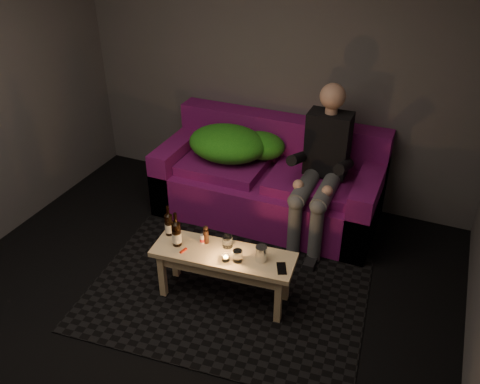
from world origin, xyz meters
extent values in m
plane|color=black|center=(0.00, 0.00, 0.00)|extent=(4.50, 4.50, 0.00)
plane|color=#524F52|center=(0.00, 2.25, 1.30)|extent=(4.00, 0.00, 4.00)
cube|color=black|center=(0.22, 0.57, 0.00)|extent=(2.31, 1.77, 0.01)
cube|color=#730F69|center=(0.12, 1.77, 0.22)|extent=(2.09, 0.94, 0.44)
cube|color=#730F69|center=(0.12, 2.13, 0.67)|extent=(2.09, 0.23, 0.46)
cube|color=#730F69|center=(-0.82, 1.77, 0.32)|extent=(0.21, 0.94, 0.65)
cube|color=#730F69|center=(1.06, 1.77, 0.32)|extent=(0.21, 0.94, 0.65)
cube|color=#730F69|center=(-0.32, 1.72, 0.48)|extent=(0.79, 0.63, 0.10)
cube|color=#730F69|center=(0.56, 1.72, 0.48)|extent=(0.79, 0.63, 0.10)
ellipsoid|color=#177F17|center=(-0.30, 1.77, 0.69)|extent=(0.75, 0.59, 0.31)
ellipsoid|color=#177F17|center=(-0.01, 1.92, 0.66)|extent=(0.46, 0.38, 0.25)
ellipsoid|color=#177F17|center=(-0.53, 1.90, 0.62)|extent=(0.33, 0.27, 0.17)
cube|color=black|center=(0.65, 1.82, 0.85)|extent=(0.38, 0.23, 0.58)
sphere|color=tan|center=(0.65, 1.82, 1.29)|extent=(0.22, 0.22, 0.22)
cylinder|color=#4D5158|center=(0.56, 1.50, 0.55)|extent=(0.15, 0.52, 0.15)
cylinder|color=#4D5158|center=(0.74, 1.50, 0.55)|extent=(0.15, 0.52, 0.15)
cylinder|color=#4D5158|center=(0.56, 1.25, 0.27)|extent=(0.12, 0.12, 0.53)
cylinder|color=#4D5158|center=(0.74, 1.25, 0.27)|extent=(0.12, 0.12, 0.53)
cube|color=black|center=(0.56, 1.18, 0.03)|extent=(0.09, 0.23, 0.06)
cube|color=black|center=(0.74, 1.18, 0.03)|extent=(0.09, 0.23, 0.06)
cube|color=#F0BF8C|center=(0.22, 0.52, 0.42)|extent=(1.11, 0.44, 0.04)
cube|color=#F0BF8C|center=(0.22, 0.52, 0.36)|extent=(0.97, 0.35, 0.10)
cube|color=#F0BF8C|center=(-0.23, 0.35, 0.20)|extent=(0.05, 0.05, 0.40)
cube|color=#F0BF8C|center=(-0.25, 0.60, 0.20)|extent=(0.05, 0.05, 0.40)
cube|color=#F0BF8C|center=(0.70, 0.44, 0.20)|extent=(0.05, 0.05, 0.40)
cube|color=#F0BF8C|center=(0.67, 0.68, 0.20)|extent=(0.05, 0.05, 0.40)
cylinder|color=black|center=(-0.27, 0.57, 0.53)|extent=(0.06, 0.06, 0.18)
cylinder|color=white|center=(-0.27, 0.57, 0.51)|extent=(0.07, 0.07, 0.07)
cone|color=black|center=(-0.27, 0.57, 0.63)|extent=(0.06, 0.06, 0.03)
cylinder|color=black|center=(-0.27, 0.57, 0.66)|extent=(0.02, 0.02, 0.08)
cylinder|color=black|center=(-0.14, 0.47, 0.54)|extent=(0.07, 0.07, 0.19)
cylinder|color=white|center=(-0.14, 0.47, 0.51)|extent=(0.07, 0.07, 0.08)
cone|color=black|center=(-0.14, 0.47, 0.65)|extent=(0.07, 0.07, 0.03)
cylinder|color=black|center=(-0.14, 0.47, 0.68)|extent=(0.03, 0.03, 0.09)
cylinder|color=silver|center=(0.02, 0.57, 0.48)|extent=(0.04, 0.04, 0.08)
cylinder|color=black|center=(0.05, 0.58, 0.50)|extent=(0.05, 0.05, 0.12)
cylinder|color=white|center=(0.22, 0.60, 0.49)|extent=(0.08, 0.08, 0.09)
cylinder|color=white|center=(0.28, 0.44, 0.47)|extent=(0.06, 0.06, 0.04)
sphere|color=orange|center=(0.28, 0.44, 0.48)|extent=(0.02, 0.02, 0.02)
cylinder|color=white|center=(0.36, 0.47, 0.49)|extent=(0.08, 0.08, 0.09)
cylinder|color=silver|center=(0.51, 0.55, 0.50)|extent=(0.10, 0.10, 0.12)
cube|color=black|center=(0.69, 0.51, 0.45)|extent=(0.11, 0.15, 0.01)
cube|color=red|center=(-0.06, 0.42, 0.45)|extent=(0.04, 0.07, 0.01)
camera|label=1|loc=(1.51, -2.20, 2.81)|focal=38.00mm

